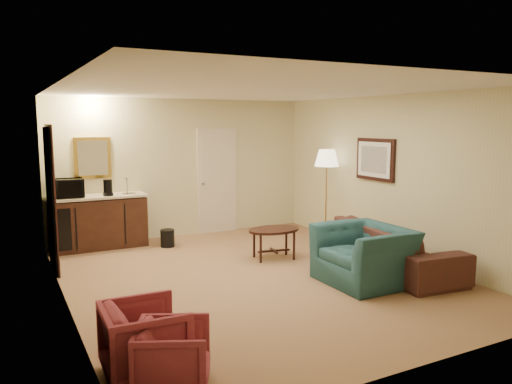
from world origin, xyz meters
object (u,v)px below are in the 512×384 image
(floor_lamp, at_px, (326,195))
(coffee_maker, at_px, (108,188))
(rose_chair_far, at_px, (173,353))
(rose_chair_near, at_px, (145,336))
(waste_bin, at_px, (167,238))
(wetbar_cabinet, at_px, (98,222))
(microwave, at_px, (65,186))
(teal_armchair, at_px, (364,245))
(sofa, at_px, (392,239))
(coffee_table, at_px, (274,244))

(floor_lamp, xyz_separation_m, coffee_maker, (-3.68, 1.21, 0.22))
(rose_chair_far, height_order, coffee_maker, coffee_maker)
(rose_chair_near, relative_size, rose_chair_far, 1.16)
(floor_lamp, distance_m, waste_bin, 2.98)
(wetbar_cabinet, bearing_deg, coffee_maker, -34.36)
(rose_chair_far, bearing_deg, wetbar_cabinet, 21.33)
(rose_chair_near, xyz_separation_m, microwave, (-0.03, 4.71, 0.76))
(teal_armchair, distance_m, microwave, 4.95)
(sofa, height_order, microwave, microwave)
(rose_chair_near, distance_m, waste_bin, 4.52)
(sofa, height_order, waste_bin, sofa)
(waste_bin, bearing_deg, teal_armchair, -60.77)
(waste_bin, bearing_deg, coffee_table, -50.48)
(rose_chair_near, distance_m, coffee_maker, 4.70)
(teal_armchair, bearing_deg, coffee_maker, -142.52)
(sofa, xyz_separation_m, waste_bin, (-2.52, 2.86, -0.31))
(sofa, xyz_separation_m, coffee_table, (-1.25, 1.32, -0.21))
(teal_armchair, bearing_deg, waste_bin, -150.63)
(teal_armchair, relative_size, waste_bin, 3.88)
(coffee_table, bearing_deg, sofa, -46.54)
(sofa, distance_m, rose_chair_near, 4.30)
(waste_bin, bearing_deg, microwave, 163.68)
(wetbar_cabinet, distance_m, teal_armchair, 4.60)
(teal_armchair, bearing_deg, microwave, -137.06)
(sofa, bearing_deg, rose_chair_far, 119.98)
(floor_lamp, bearing_deg, rose_chair_far, -138.28)
(wetbar_cabinet, xyz_separation_m, teal_armchair, (2.84, -3.62, 0.06))
(rose_chair_near, distance_m, rose_chair_far, 0.35)
(sofa, height_order, rose_chair_near, sofa)
(teal_armchair, xyz_separation_m, microwave, (-3.34, 3.61, 0.60))
(coffee_table, xyz_separation_m, microwave, (-2.85, 2.00, 0.87))
(rose_chair_far, bearing_deg, rose_chair_near, 49.23)
(rose_chair_near, xyz_separation_m, floor_lamp, (4.32, 3.40, 0.49))
(coffee_table, distance_m, floor_lamp, 1.76)
(floor_lamp, xyz_separation_m, microwave, (-4.35, 1.31, 0.27))
(coffee_maker, bearing_deg, rose_chair_far, -93.27)
(rose_chair_far, xyz_separation_m, microwave, (-0.18, 5.03, 0.81))
(coffee_table, bearing_deg, waste_bin, 129.52)
(sofa, distance_m, rose_chair_far, 4.28)
(sofa, height_order, floor_lamp, floor_lamp)
(coffee_table, bearing_deg, wetbar_cabinet, 139.42)
(sofa, relative_size, coffee_table, 2.75)
(waste_bin, xyz_separation_m, microwave, (-1.58, 0.46, 0.96))
(teal_armchair, height_order, coffee_maker, coffee_maker)
(waste_bin, bearing_deg, wetbar_cabinet, 156.31)
(rose_chair_far, xyz_separation_m, waste_bin, (1.40, 4.57, -0.15))
(coffee_table, distance_m, coffee_maker, 3.01)
(sofa, relative_size, teal_armchair, 1.99)
(rose_chair_far, bearing_deg, sofa, -41.48)
(teal_armchair, bearing_deg, sofa, 110.98)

